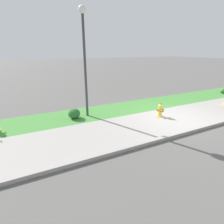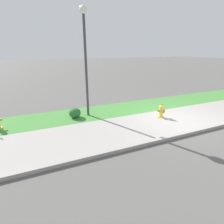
{
  "view_description": "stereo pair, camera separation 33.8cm",
  "coord_description": "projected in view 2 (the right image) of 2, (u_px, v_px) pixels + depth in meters",
  "views": [
    {
      "loc": [
        -5.89,
        -5.39,
        2.96
      ],
      "look_at": [
        -2.72,
        1.03,
        0.4
      ],
      "focal_mm": 28.0,
      "sensor_mm": 36.0,
      "label": 1
    },
    {
      "loc": [
        -5.58,
        -5.53,
        2.96
      ],
      "look_at": [
        -2.72,
        1.03,
        0.4
      ],
      "focal_mm": 28.0,
      "sensor_mm": 36.0,
      "label": 2
    }
  ],
  "objects": [
    {
      "name": "fire_hydrant_near_corner",
      "position": [
        161.0,
        111.0,
        8.0
      ],
      "size": [
        0.37,
        0.34,
        0.64
      ],
      "rotation": [
        0.0,
        0.0,
        3.1
      ],
      "color": "yellow",
      "rests_on": "ground"
    },
    {
      "name": "street_curb",
      "position": [
        202.0,
        130.0,
        6.68
      ],
      "size": [
        18.0,
        0.16,
        0.12
      ],
      "primitive_type": "cube",
      "color": "#9E9993",
      "rests_on": "ground"
    },
    {
      "name": "ground_plane",
      "position": [
        176.0,
        119.0,
        7.87
      ],
      "size": [
        120.0,
        120.0,
        0.0
      ],
      "primitive_type": "plane",
      "color": "#5B5956"
    },
    {
      "name": "street_lamp",
      "position": [
        85.0,
        47.0,
        7.35
      ],
      "size": [
        0.32,
        0.32,
        4.62
      ],
      "color": "#3D3D42",
      "rests_on": "ground"
    },
    {
      "name": "shrub_bush_mid_verge",
      "position": [
        75.0,
        113.0,
        8.0
      ],
      "size": [
        0.54,
        0.54,
        0.45
      ],
      "color": "#28662D",
      "rests_on": "ground"
    },
    {
      "name": "grass_verge",
      "position": [
        147.0,
        105.0,
        9.87
      ],
      "size": [
        18.0,
        2.08,
        0.01
      ],
      "primitive_type": "cube",
      "color": "#47893D",
      "rests_on": "ground"
    },
    {
      "name": "sidewalk_pavement",
      "position": [
        176.0,
        119.0,
        7.87
      ],
      "size": [
        18.0,
        2.55,
        0.01
      ],
      "primitive_type": "cube",
      "color": "#9E9993",
      "rests_on": "ground"
    }
  ]
}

